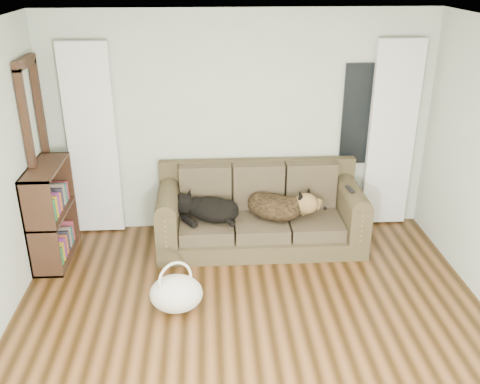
{
  "coord_description": "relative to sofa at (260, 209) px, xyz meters",
  "views": [
    {
      "loc": [
        -0.37,
        -3.52,
        3.09
      ],
      "look_at": [
        -0.05,
        1.6,
        0.83
      ],
      "focal_mm": 40.0,
      "sensor_mm": 36.0,
      "label": 1
    }
  ],
  "objects": [
    {
      "name": "floor",
      "position": [
        -0.21,
        -1.97,
        -0.45
      ],
      "size": [
        5.0,
        5.0,
        0.0
      ],
      "primitive_type": "plane",
      "color": "black",
      "rests_on": "ground"
    },
    {
      "name": "ceiling",
      "position": [
        -0.21,
        -1.97,
        2.15
      ],
      "size": [
        5.0,
        5.0,
        0.0
      ],
      "primitive_type": "plane",
      "color": "white",
      "rests_on": "ground"
    },
    {
      "name": "wall_back",
      "position": [
        -0.21,
        0.53,
        0.85
      ],
      "size": [
        4.5,
        0.04,
        2.6
      ],
      "primitive_type": "cube",
      "color": "beige",
      "rests_on": "ground"
    },
    {
      "name": "curtain_left",
      "position": [
        -1.91,
        0.45,
        0.7
      ],
      "size": [
        0.55,
        0.08,
        2.25
      ],
      "primitive_type": "cube",
      "color": "silver",
      "rests_on": "ground"
    },
    {
      "name": "curtain_right",
      "position": [
        1.59,
        0.45,
        0.7
      ],
      "size": [
        0.55,
        0.08,
        2.25
      ],
      "primitive_type": "cube",
      "color": "silver",
      "rests_on": "ground"
    },
    {
      "name": "window_pane",
      "position": [
        1.24,
        0.5,
        0.95
      ],
      "size": [
        0.5,
        0.03,
        1.2
      ],
      "primitive_type": "cube",
      "color": "black",
      "rests_on": "wall_back"
    },
    {
      "name": "door_casing",
      "position": [
        -2.41,
        0.07,
        0.6
      ],
      "size": [
        0.07,
        0.6,
        2.1
      ],
      "primitive_type": "cube",
      "color": "black",
      "rests_on": "ground"
    },
    {
      "name": "sofa",
      "position": [
        0.0,
        0.0,
        0.0
      ],
      "size": [
        2.33,
        1.01,
        0.96
      ],
      "primitive_type": "cube",
      "color": "#40381F",
      "rests_on": "floor"
    },
    {
      "name": "dog_black_lab",
      "position": [
        -0.58,
        -0.03,
        0.03
      ],
      "size": [
        0.75,
        0.69,
        0.26
      ],
      "primitive_type": "ellipsoid",
      "rotation": [
        0.0,
        0.0,
        -0.54
      ],
      "color": "black",
      "rests_on": "sofa"
    },
    {
      "name": "dog_shepherd",
      "position": [
        0.2,
        -0.03,
        0.04
      ],
      "size": [
        0.82,
        0.77,
        0.3
      ],
      "primitive_type": "ellipsoid",
      "rotation": [
        0.0,
        0.0,
        2.55
      ],
      "color": "black",
      "rests_on": "sofa"
    },
    {
      "name": "tv_remote",
      "position": [
        0.98,
        -0.14,
        0.28
      ],
      "size": [
        0.07,
        0.18,
        0.02
      ],
      "primitive_type": "cube",
      "rotation": [
        0.0,
        0.0,
        0.12
      ],
      "color": "black",
      "rests_on": "sofa"
    },
    {
      "name": "tote_bag",
      "position": [
        -0.91,
        -1.24,
        -0.29
      ],
      "size": [
        0.56,
        0.47,
        0.37
      ],
      "primitive_type": "ellipsoid",
      "rotation": [
        0.0,
        0.0,
        0.17
      ],
      "color": "beige",
      "rests_on": "floor"
    },
    {
      "name": "bookshelf",
      "position": [
        -2.3,
        -0.17,
        0.05
      ],
      "size": [
        0.42,
        0.9,
        1.09
      ],
      "primitive_type": "cube",
      "rotation": [
        0.0,
        0.0,
        0.11
      ],
      "color": "black",
      "rests_on": "floor"
    }
  ]
}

